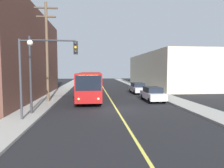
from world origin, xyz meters
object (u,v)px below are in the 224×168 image
(city_bus, at_px, (90,84))
(street_lamp_left, at_px, (24,67))
(parked_car_white, at_px, (153,94))
(utility_pole_near, at_px, (47,48))
(parked_car_silver, at_px, (138,88))
(traffic_signal_left_corner, at_px, (50,60))

(city_bus, xyz_separation_m, street_lamp_left, (-4.41, -9.85, 1.92))
(parked_car_white, bearing_deg, utility_pole_near, 179.13)
(parked_car_white, height_order, parked_car_silver, same)
(city_bus, height_order, traffic_signal_left_corner, traffic_signal_left_corner)
(utility_pole_near, bearing_deg, parked_car_white, -0.87)
(parked_car_silver, distance_m, street_lamp_left, 18.80)
(parked_car_silver, xyz_separation_m, traffic_signal_left_corner, (-10.05, -12.79, 3.46))
(parked_car_white, bearing_deg, city_bus, 160.70)
(parked_car_silver, bearing_deg, city_bus, -145.99)
(utility_pole_near, xyz_separation_m, traffic_signal_left_corner, (1.52, -5.74, -1.59))
(utility_pole_near, distance_m, street_lamp_left, 7.87)
(traffic_signal_left_corner, height_order, street_lamp_left, traffic_signal_left_corner)
(parked_car_white, xyz_separation_m, traffic_signal_left_corner, (-10.04, -5.56, 3.46))
(traffic_signal_left_corner, xyz_separation_m, street_lamp_left, (-1.42, -1.83, -0.56))
(parked_car_silver, height_order, utility_pole_near, utility_pole_near)
(city_bus, height_order, utility_pole_near, utility_pole_near)
(city_bus, relative_size, parked_car_silver, 2.75)
(traffic_signal_left_corner, bearing_deg, parked_car_white, 28.98)
(parked_car_silver, bearing_deg, parked_car_white, -90.09)
(traffic_signal_left_corner, relative_size, street_lamp_left, 1.09)
(street_lamp_left, bearing_deg, utility_pole_near, 90.80)
(city_bus, bearing_deg, street_lamp_left, -114.12)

